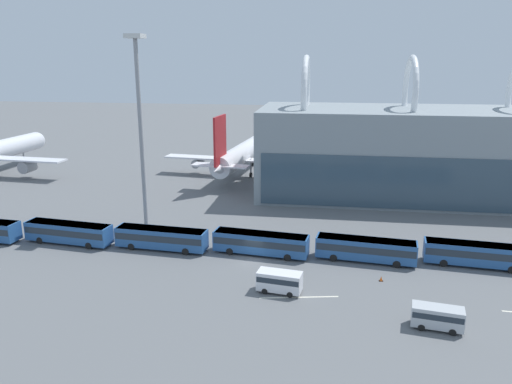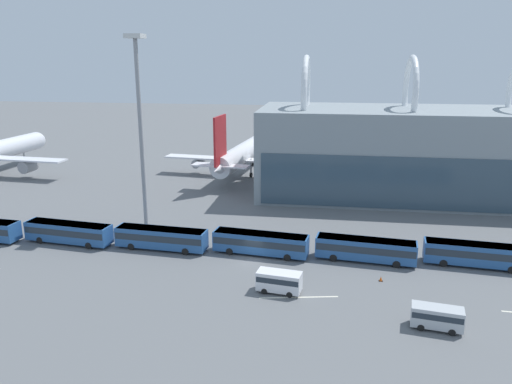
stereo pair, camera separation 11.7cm
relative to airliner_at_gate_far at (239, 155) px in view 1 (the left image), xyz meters
name	(u,v)px [view 1 (the left image)]	position (x,y,z in m)	size (l,w,h in m)	color
ground_plane	(252,261)	(10.51, -48.05, -4.80)	(440.00, 440.00, 0.00)	slate
airliner_at_gate_far	(239,155)	(0.00, 0.00, 0.00)	(34.98, 35.72, 15.21)	white
airliner_parked_remote	(494,154)	(57.20, 8.24, 0.38)	(41.03, 41.57, 15.57)	silver
shuttle_bus_1	(69,232)	(-17.06, -45.50, -2.98)	(13.37, 4.32, 3.07)	#285693
shuttle_bus_2	(161,237)	(-2.89, -45.74, -2.98)	(13.32, 3.84, 3.07)	#285693
shuttle_bus_3	(261,242)	(11.29, -45.61, -2.98)	(13.38, 4.35, 3.07)	#285693
shuttle_bus_4	(366,248)	(25.47, -45.80, -2.98)	(13.37, 4.29, 3.07)	#285693
shuttle_bus_5	(477,253)	(39.64, -45.46, -2.98)	(13.36, 4.19, 3.07)	#285693
service_van_foreground	(279,280)	(15.02, -56.62, -3.33)	(5.38, 2.87, 2.50)	silver
service_van_crossing	(437,316)	(31.51, -62.32, -3.41)	(5.27, 2.73, 2.36)	#B2B7BC
floodlight_mast	(139,110)	(-8.61, -36.57, 13.81)	(2.58, 2.58, 29.70)	gray
lane_stripe_2	(69,240)	(-17.91, -44.25, -4.79)	(9.05, 0.25, 0.01)	silver
lane_stripe_3	(299,297)	(17.36, -57.61, -4.79)	(9.07, 0.25, 0.01)	silver
traffic_cone_0	(381,279)	(27.02, -51.85, -4.50)	(0.49, 0.49, 0.62)	black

